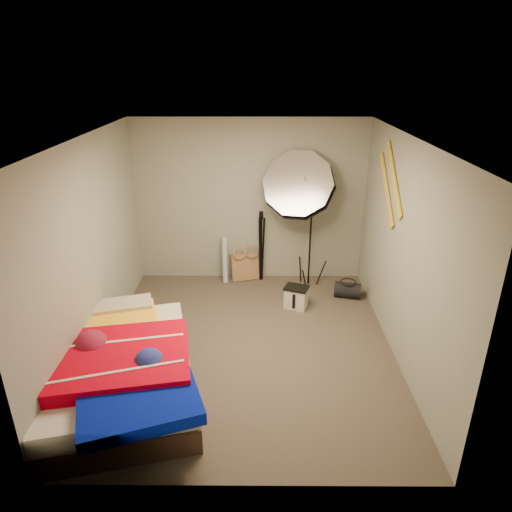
{
  "coord_description": "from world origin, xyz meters",
  "views": [
    {
      "loc": [
        0.13,
        -4.71,
        3.22
      ],
      "look_at": [
        0.1,
        0.6,
        0.95
      ],
      "focal_mm": 32.0,
      "sensor_mm": 36.0,
      "label": 1
    }
  ],
  "objects_px": {
    "camera_case": "(296,298)",
    "tote_bag": "(245,266)",
    "wrapping_roll": "(225,260)",
    "photo_umbrella": "(299,187)",
    "bed": "(121,369)",
    "camera_tripod": "(261,242)",
    "duffel_bag": "(348,290)"
  },
  "relations": [
    {
      "from": "wrapping_roll",
      "to": "bed",
      "type": "relative_size",
      "value": 0.3
    },
    {
      "from": "duffel_bag",
      "to": "photo_umbrella",
      "type": "height_order",
      "value": "photo_umbrella"
    },
    {
      "from": "camera_case",
      "to": "tote_bag",
      "type": "bearing_deg",
      "value": 149.77
    },
    {
      "from": "tote_bag",
      "to": "wrapping_roll",
      "type": "bearing_deg",
      "value": -179.62
    },
    {
      "from": "bed",
      "to": "camera_tripod",
      "type": "bearing_deg",
      "value": 61.81
    },
    {
      "from": "tote_bag",
      "to": "camera_tripod",
      "type": "xyz_separation_m",
      "value": [
        0.26,
        -0.03,
        0.43
      ]
    },
    {
      "from": "photo_umbrella",
      "to": "tote_bag",
      "type": "bearing_deg",
      "value": 162.38
    },
    {
      "from": "wrapping_roll",
      "to": "photo_umbrella",
      "type": "relative_size",
      "value": 0.33
    },
    {
      "from": "bed",
      "to": "camera_tripod",
      "type": "height_order",
      "value": "camera_tripod"
    },
    {
      "from": "camera_case",
      "to": "camera_tripod",
      "type": "bearing_deg",
      "value": 139.32
    },
    {
      "from": "wrapping_roll",
      "to": "bed",
      "type": "distance_m",
      "value": 2.81
    },
    {
      "from": "tote_bag",
      "to": "bed",
      "type": "relative_size",
      "value": 0.18
    },
    {
      "from": "photo_umbrella",
      "to": "camera_tripod",
      "type": "xyz_separation_m",
      "value": [
        -0.53,
        0.23,
        -0.93
      ]
    },
    {
      "from": "duffel_bag",
      "to": "photo_umbrella",
      "type": "bearing_deg",
      "value": 167.6
    },
    {
      "from": "camera_case",
      "to": "duffel_bag",
      "type": "bearing_deg",
      "value": 42.57
    },
    {
      "from": "photo_umbrella",
      "to": "camera_tripod",
      "type": "bearing_deg",
      "value": 157.08
    },
    {
      "from": "wrapping_roll",
      "to": "photo_umbrella",
      "type": "height_order",
      "value": "photo_umbrella"
    },
    {
      "from": "camera_case",
      "to": "photo_umbrella",
      "type": "relative_size",
      "value": 0.14
    },
    {
      "from": "wrapping_roll",
      "to": "camera_tripod",
      "type": "bearing_deg",
      "value": 6.32
    },
    {
      "from": "wrapping_roll",
      "to": "bed",
      "type": "height_order",
      "value": "wrapping_roll"
    },
    {
      "from": "bed",
      "to": "wrapping_roll",
      "type": "bearing_deg",
      "value": 71.43
    },
    {
      "from": "camera_case",
      "to": "camera_tripod",
      "type": "height_order",
      "value": "camera_tripod"
    },
    {
      "from": "camera_case",
      "to": "photo_umbrella",
      "type": "distance_m",
      "value": 1.58
    },
    {
      "from": "wrapping_roll",
      "to": "bed",
      "type": "xyz_separation_m",
      "value": [
        -0.89,
        -2.66,
        -0.06
      ]
    },
    {
      "from": "camera_case",
      "to": "camera_tripod",
      "type": "distance_m",
      "value": 1.14
    },
    {
      "from": "camera_tripod",
      "to": "photo_umbrella",
      "type": "bearing_deg",
      "value": -22.92
    },
    {
      "from": "wrapping_roll",
      "to": "duffel_bag",
      "type": "distance_m",
      "value": 1.93
    },
    {
      "from": "wrapping_roll",
      "to": "photo_umbrella",
      "type": "distance_m",
      "value": 1.65
    },
    {
      "from": "camera_case",
      "to": "camera_tripod",
      "type": "xyz_separation_m",
      "value": [
        -0.49,
        0.9,
        0.5
      ]
    },
    {
      "from": "tote_bag",
      "to": "wrapping_roll",
      "type": "relative_size",
      "value": 0.59
    },
    {
      "from": "wrapping_roll",
      "to": "duffel_bag",
      "type": "xyz_separation_m",
      "value": [
        1.84,
        -0.52,
        -0.25
      ]
    },
    {
      "from": "tote_bag",
      "to": "wrapping_roll",
      "type": "height_order",
      "value": "wrapping_roll"
    }
  ]
}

